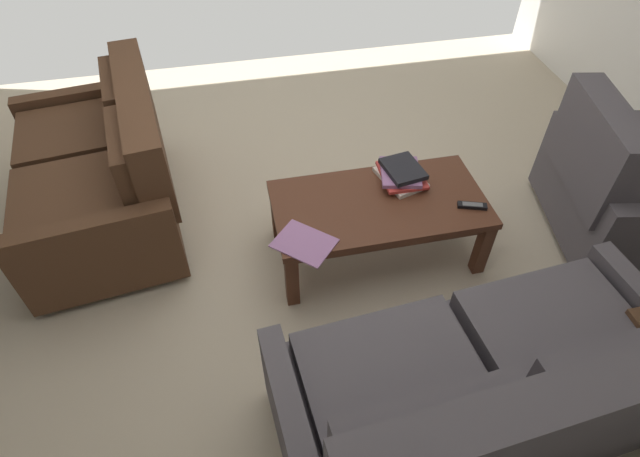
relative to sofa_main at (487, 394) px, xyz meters
name	(u,v)px	position (x,y,z in m)	size (l,w,h in m)	color
ground_plane	(314,239)	(0.47, -1.35, -0.36)	(5.29, 4.85, 0.01)	#B7A88E
sofa_main	(487,394)	(0.00, 0.00, 0.00)	(1.80, 0.93, 0.84)	black
loveseat_near	(104,173)	(1.68, -1.82, 0.01)	(1.05, 1.53, 0.90)	black
coffee_table	(379,210)	(0.12, -1.17, 0.00)	(1.20, 0.62, 0.42)	#4C2819
armchair_side	(626,188)	(-1.35, -1.03, 0.02)	(1.00, 1.10, 0.92)	black
book_stack	(401,174)	(-0.05, -1.32, 0.11)	(0.28, 0.34, 0.10)	silver
tv_remote	(472,206)	(-0.36, -1.02, 0.07)	(0.17, 0.09, 0.02)	black
loose_magazine	(304,243)	(0.60, -0.94, 0.06)	(0.23, 0.30, 0.01)	#996699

